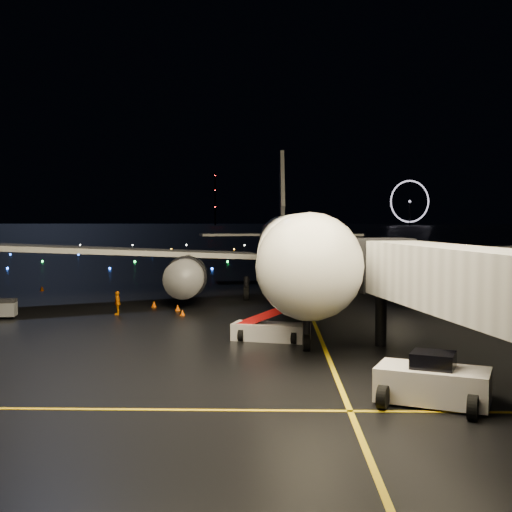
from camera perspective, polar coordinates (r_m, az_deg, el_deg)
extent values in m
plane|color=black|center=(335.74, -0.08, 2.01)|extent=(2000.00, 2000.00, 0.00)
cube|color=gold|center=(51.23, 4.98, -5.39)|extent=(0.25, 80.00, 0.02)
cube|color=beige|center=(28.37, 15.45, -10.41)|extent=(5.15, 3.95, 2.18)
imported|color=orange|center=(53.06, -12.22, -4.10)|extent=(0.65, 1.20, 1.95)
cone|color=#E34F00|center=(52.04, -6.56, -5.01)|extent=(0.52, 0.52, 0.48)
cone|color=#E34F00|center=(57.22, -9.05, -4.24)|extent=(0.52, 0.52, 0.54)
cone|color=#E34F00|center=(54.74, -6.98, -4.56)|extent=(0.59, 0.59, 0.54)
cone|color=#E34F00|center=(72.77, -18.49, -2.75)|extent=(0.57, 0.57, 0.55)
cylinder|color=black|center=(778.96, -3.66, 5.11)|extent=(1.80, 1.80, 64.00)
cube|color=slate|center=(53.92, -21.48, -4.38)|extent=(1.95, 1.51, 1.51)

